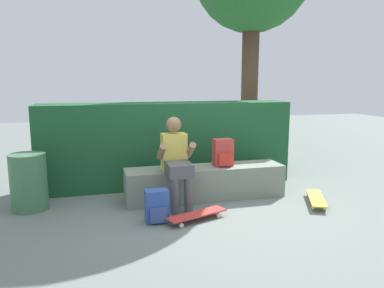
% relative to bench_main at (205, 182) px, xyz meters
% --- Properties ---
extents(ground_plane, '(24.00, 24.00, 0.00)m').
position_rel_bench_main_xyz_m(ground_plane, '(0.00, -0.31, -0.24)').
color(ground_plane, slate).
extents(bench_main, '(2.33, 0.51, 0.47)m').
position_rel_bench_main_xyz_m(bench_main, '(0.00, 0.00, 0.00)').
color(bench_main, slate).
rests_on(bench_main, ground).
extents(person_skater, '(0.49, 0.62, 1.22)m').
position_rel_bench_main_xyz_m(person_skater, '(-0.49, -0.22, 0.43)').
color(person_skater, gold).
rests_on(person_skater, ground).
extents(skateboard_near_person, '(0.82, 0.46, 0.09)m').
position_rel_bench_main_xyz_m(skateboard_near_person, '(-0.36, -0.82, -0.16)').
color(skateboard_near_person, '#BC3833').
rests_on(skateboard_near_person, ground).
extents(skateboard_beside_bench, '(0.53, 0.81, 0.09)m').
position_rel_bench_main_xyz_m(skateboard_beside_bench, '(1.43, -0.65, -0.16)').
color(skateboard_beside_bench, gold).
rests_on(skateboard_beside_bench, ground).
extents(backpack_on_bench, '(0.28, 0.23, 0.40)m').
position_rel_bench_main_xyz_m(backpack_on_bench, '(0.27, -0.01, 0.43)').
color(backpack_on_bench, '#B23833').
rests_on(backpack_on_bench, bench_main).
extents(backpack_on_ground, '(0.28, 0.23, 0.40)m').
position_rel_bench_main_xyz_m(backpack_on_ground, '(-0.85, -0.74, -0.04)').
color(backpack_on_ground, '#2D4C99').
rests_on(backpack_on_ground, ground).
extents(hedge_row, '(4.09, 0.70, 1.36)m').
position_rel_bench_main_xyz_m(hedge_row, '(-0.38, 0.92, 0.44)').
color(hedge_row, '#1A4C29').
rests_on(hedge_row, ground).
extents(trash_bin, '(0.47, 0.47, 0.76)m').
position_rel_bench_main_xyz_m(trash_bin, '(-2.42, 0.14, 0.15)').
color(trash_bin, '#3D6B47').
rests_on(trash_bin, ground).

